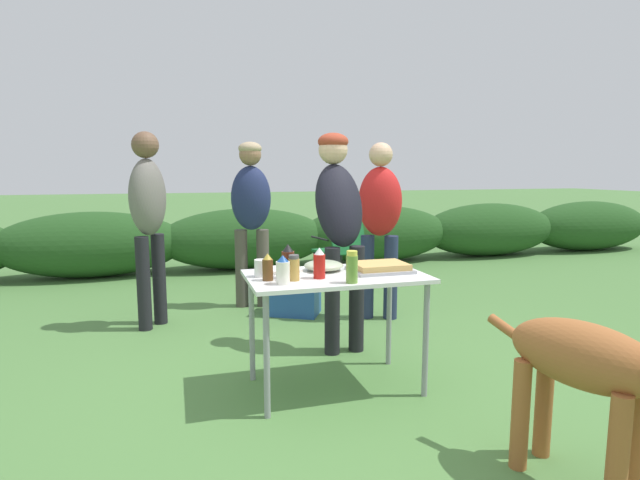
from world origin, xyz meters
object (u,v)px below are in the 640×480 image
at_px(mayo_bottle, 283,270).
at_px(spice_jar, 294,268).
at_px(camp_chair_green_behind_table, 340,246).
at_px(bbq_sauce_bottle, 288,262).
at_px(standing_person_in_red_jacket, 380,215).
at_px(beer_bottle, 268,268).
at_px(relish_jar, 352,267).
at_px(folding_table, 336,286).
at_px(paper_cup_stack, 261,268).
at_px(food_tray, 380,267).
at_px(standing_person_in_gray_fleece, 251,207).
at_px(ketchup_bottle, 319,264).
at_px(plate_stack, 284,270).
at_px(dog, 596,368).
at_px(mixing_bowl, 324,266).
at_px(standing_person_in_dark_puffer, 148,211).
at_px(cooler_box, 294,297).
at_px(standing_person_with_beanie, 339,214).

bearing_deg(mayo_bottle, spice_jar, 43.13).
bearing_deg(camp_chair_green_behind_table, bbq_sauce_bottle, -126.73).
bearing_deg(standing_person_in_red_jacket, beer_bottle, -109.18).
height_order(relish_jar, standing_person_in_red_jacket, standing_person_in_red_jacket).
xyz_separation_m(folding_table, standing_person_in_red_jacket, (0.87, 1.34, 0.31)).
bearing_deg(paper_cup_stack, relish_jar, -33.78).
bearing_deg(food_tray, standing_person_in_red_jacket, 67.01).
relative_size(food_tray, standing_person_in_gray_fleece, 0.23).
bearing_deg(relish_jar, ketchup_bottle, 129.66).
xyz_separation_m(bbq_sauce_bottle, ketchup_bottle, (0.18, -0.06, -0.01)).
distance_m(folding_table, camp_chair_green_behind_table, 3.02).
xyz_separation_m(spice_jar, beer_bottle, (-0.15, 0.04, 0.00)).
xyz_separation_m(plate_stack, standing_person_in_gray_fleece, (0.08, 1.92, 0.27)).
relative_size(paper_cup_stack, mayo_bottle, 0.63).
bearing_deg(camp_chair_green_behind_table, standing_person_in_gray_fleece, -160.29).
bearing_deg(dog, beer_bottle, -65.09).
bearing_deg(paper_cup_stack, standing_person_in_gray_fleece, 82.98).
bearing_deg(food_tray, plate_stack, 164.46).
xyz_separation_m(mixing_bowl, standing_person_in_dark_puffer, (-1.13, 1.53, 0.26)).
height_order(plate_stack, relish_jar, relish_jar).
height_order(plate_stack, cooler_box, plate_stack).
distance_m(food_tray, mixing_bowl, 0.36).
height_order(ketchup_bottle, standing_person_in_dark_puffer, standing_person_in_dark_puffer).
bearing_deg(standing_person_with_beanie, mayo_bottle, -129.26).
relative_size(food_tray, relish_jar, 2.01).
xyz_separation_m(plate_stack, ketchup_bottle, (0.16, -0.25, 0.08)).
bearing_deg(standing_person_in_red_jacket, camp_chair_green_behind_table, 109.07).
distance_m(folding_table, plate_stack, 0.35).
distance_m(ketchup_bottle, standing_person_in_red_jacket, 1.74).
bearing_deg(dog, standing_person_with_beanie, -94.80).
height_order(standing_person_with_beanie, standing_person_in_red_jacket, standing_person_with_beanie).
distance_m(folding_table, mayo_bottle, 0.44).
xyz_separation_m(plate_stack, bbq_sauce_bottle, (-0.02, -0.19, 0.09)).
height_order(folding_table, beer_bottle, beer_bottle).
bearing_deg(folding_table, standing_person_in_red_jacket, 57.16).
bearing_deg(folding_table, relish_jar, -86.69).
distance_m(plate_stack, standing_person_in_red_jacket, 1.66).
distance_m(plate_stack, standing_person_in_gray_fleece, 1.94).
distance_m(food_tray, bbq_sauce_bottle, 0.61).
bearing_deg(spice_jar, folding_table, 18.16).
bearing_deg(food_tray, standing_person_in_gray_fleece, 103.69).
height_order(food_tray, dog, dog).
xyz_separation_m(relish_jar, ketchup_bottle, (-0.14, 0.17, -0.00)).
xyz_separation_m(folding_table, ketchup_bottle, (-0.13, -0.08, 0.17)).
height_order(bbq_sauce_bottle, relish_jar, bbq_sauce_bottle).
bearing_deg(camp_chair_green_behind_table, paper_cup_stack, -129.85).
height_order(standing_person_with_beanie, standing_person_in_gray_fleece, standing_person_with_beanie).
xyz_separation_m(paper_cup_stack, mayo_bottle, (0.09, -0.24, 0.03)).
bearing_deg(standing_person_in_dark_puffer, relish_jar, -110.08).
height_order(folding_table, camp_chair_green_behind_table, camp_chair_green_behind_table).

